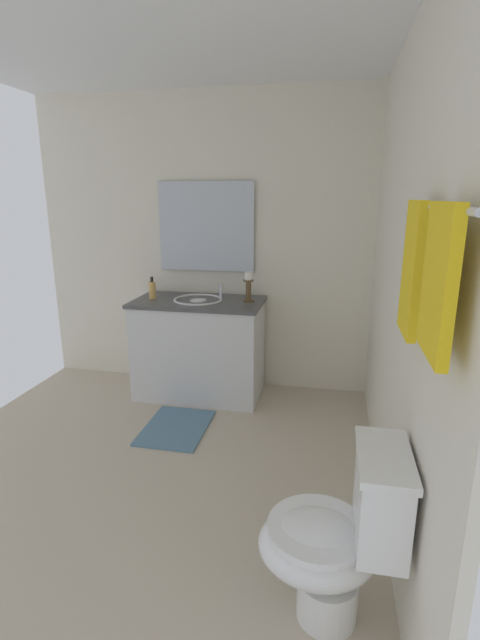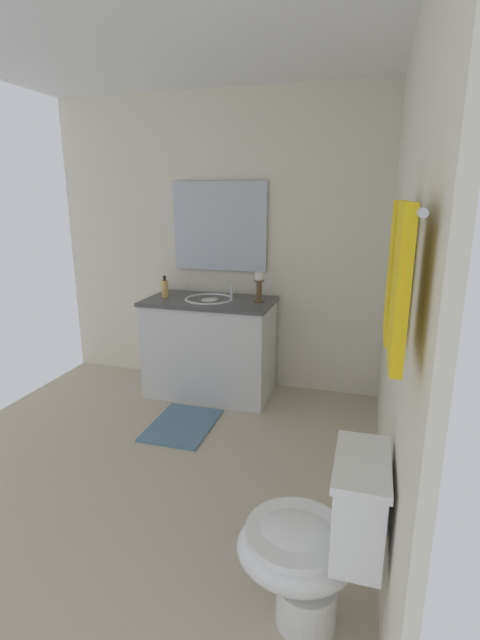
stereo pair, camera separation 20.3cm
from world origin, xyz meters
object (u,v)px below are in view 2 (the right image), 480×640
(sink_basin, at_px, (209,304))
(mirror, at_px, (219,227))
(vanity_cabinet, at_px, (210,347))
(bath_mat, at_px, (182,425))
(candle_holder_tall, at_px, (259,286))
(toilet, at_px, (314,544))
(towel_bar, at_px, (409,208))
(towel_center, at_px, (400,284))
(towel_near_vanity, at_px, (393,271))
(soap_bottle, at_px, (165,288))

(sink_basin, relative_size, mirror, 0.50)
(vanity_cabinet, height_order, bath_mat, vanity_cabinet)
(vanity_cabinet, distance_m, candle_holder_tall, 0.67)
(sink_basin, bearing_deg, toilet, 29.63)
(vanity_cabinet, relative_size, sink_basin, 2.62)
(towel_bar, height_order, towel_center, towel_center)
(sink_basin, bearing_deg, towel_center, 30.67)
(towel_bar, distance_m, bath_mat, 2.50)
(bath_mat, bearing_deg, toilet, 39.91)
(towel_near_vanity, bearing_deg, toilet, -53.69)
(sink_basin, relative_size, towel_center, 1.01)
(sink_basin, bearing_deg, towel_bar, 33.55)
(candle_holder_tall, bearing_deg, towel_near_vanity, 26.29)
(vanity_cabinet, height_order, towel_near_vanity, towel_near_vanity)
(sink_basin, distance_m, candle_holder_tall, 0.44)
(towel_bar, xyz_separation_m, towel_center, (0.21, -0.02, -0.18))
(toilet, relative_size, bath_mat, 1.25)
(towel_center, bearing_deg, bath_mat, -140.44)
(towel_bar, bearing_deg, soap_bottle, -139.29)
(toilet, height_order, towel_center, towel_center)
(mirror, bearing_deg, sink_basin, 0.20)
(soap_bottle, relative_size, towel_bar, 0.22)
(soap_bottle, distance_m, towel_near_vanity, 2.52)
(bath_mat, bearing_deg, vanity_cabinet, -180.00)
(towel_bar, relative_size, towel_near_vanity, 1.80)
(candle_holder_tall, distance_m, toilet, 2.19)
(towel_bar, bearing_deg, vanity_cabinet, -146.43)
(towel_center, distance_m, bath_mat, 2.50)
(towel_center, relative_size, bath_mat, 0.66)
(towel_bar, relative_size, bath_mat, 1.38)
(towel_center, bearing_deg, toilet, -142.30)
(towel_bar, height_order, bath_mat, towel_bar)
(soap_bottle, relative_size, towel_near_vanity, 0.39)
(soap_bottle, height_order, bath_mat, soap_bottle)
(mirror, xyz_separation_m, candle_holder_tall, (0.24, 0.41, -0.44))
(vanity_cabinet, height_order, towel_center, towel_center)
(candle_holder_tall, distance_m, bath_mat, 1.21)
(toilet, bearing_deg, candle_holder_tall, -160.48)
(towel_bar, distance_m, towel_near_vanity, 0.30)
(towel_center, bearing_deg, vanity_cabinet, -149.31)
(mirror, bearing_deg, candle_holder_tall, 59.38)
(mirror, relative_size, towel_near_vanity, 1.76)
(vanity_cabinet, distance_m, bath_mat, 0.74)
(bath_mat, bearing_deg, soap_bottle, -147.85)
(vanity_cabinet, bearing_deg, candle_holder_tall, 95.54)
(candle_holder_tall, bearing_deg, bath_mat, -31.45)
(vanity_cabinet, relative_size, towel_near_vanity, 2.28)
(sink_basin, xyz_separation_m, towel_near_vanity, (1.81, 1.32, 0.61))
(toilet, bearing_deg, mirror, -153.52)
(vanity_cabinet, relative_size, bath_mat, 1.75)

